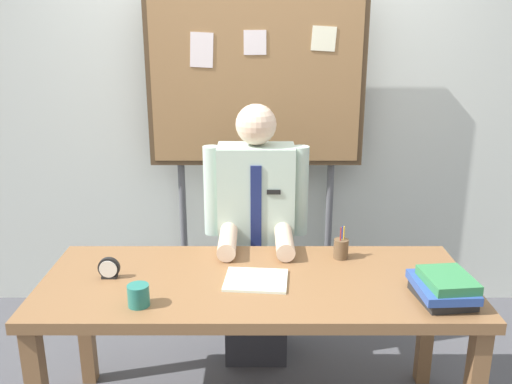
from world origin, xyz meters
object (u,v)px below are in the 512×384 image
object	(u,v)px
person	(256,246)
desk_clock	(109,269)
pen_holder	(341,249)
bulletin_board	(256,86)
book_stack	(444,288)
open_notebook	(256,280)
desk	(256,297)
coffee_mug	(138,295)

from	to	relation	value
person	desk_clock	world-z (taller)	person
desk_clock	pen_holder	size ratio (longest dim) A/B	0.60
person	bulletin_board	bearing A→B (deg)	90.00
book_stack	open_notebook	bearing A→B (deg)	167.58
desk	book_stack	size ratio (longest dim) A/B	6.56
coffee_mug	book_stack	bearing A→B (deg)	2.16
book_stack	coffee_mug	xyz separation A→B (m)	(-1.23, -0.05, -0.01)
desk	pen_holder	xyz separation A→B (m)	(0.41, 0.23, 0.14)
pen_holder	bulletin_board	bearing A→B (deg)	115.89
bulletin_board	coffee_mug	distance (m)	1.54
coffee_mug	pen_holder	bearing A→B (deg)	27.90
open_notebook	desk	bearing A→B (deg)	91.88
coffee_mug	bulletin_board	bearing A→B (deg)	70.23
person	book_stack	bearing A→B (deg)	-44.61
coffee_mug	pen_holder	world-z (taller)	pen_holder
desk	book_stack	world-z (taller)	book_stack
bulletin_board	desk	bearing A→B (deg)	-90.00
desk_clock	pen_holder	distance (m)	1.08
desk	coffee_mug	distance (m)	0.54
coffee_mug	person	bearing A→B (deg)	59.63
desk	book_stack	xyz separation A→B (m)	(0.76, -0.19, 0.14)
person	book_stack	xyz separation A→B (m)	(0.76, -0.75, 0.13)
person	desk_clock	distance (m)	0.86
person	book_stack	distance (m)	1.08
desk	book_stack	distance (m)	0.80
desk	open_notebook	world-z (taller)	open_notebook
desk	bulletin_board	bearing A→B (deg)	90.00
desk	person	bearing A→B (deg)	90.00
desk	coffee_mug	world-z (taller)	coffee_mug
desk	bulletin_board	world-z (taller)	bulletin_board
desk_clock	coffee_mug	distance (m)	0.31
pen_holder	person	bearing A→B (deg)	140.52
coffee_mug	desk	bearing A→B (deg)	26.60
bulletin_board	book_stack	distance (m)	1.62
bulletin_board	coffee_mug	xyz separation A→B (m)	(-0.47, -1.30, -0.68)
book_stack	open_notebook	world-z (taller)	book_stack
coffee_mug	pen_holder	size ratio (longest dim) A/B	0.56
person	bulletin_board	distance (m)	0.95
desk	open_notebook	distance (m)	0.09
pen_holder	desk	bearing A→B (deg)	-150.64
person	desk	bearing A→B (deg)	-90.00
desk	person	world-z (taller)	person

